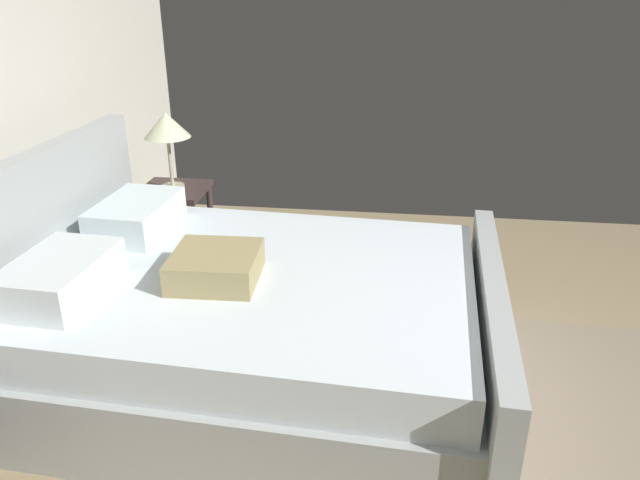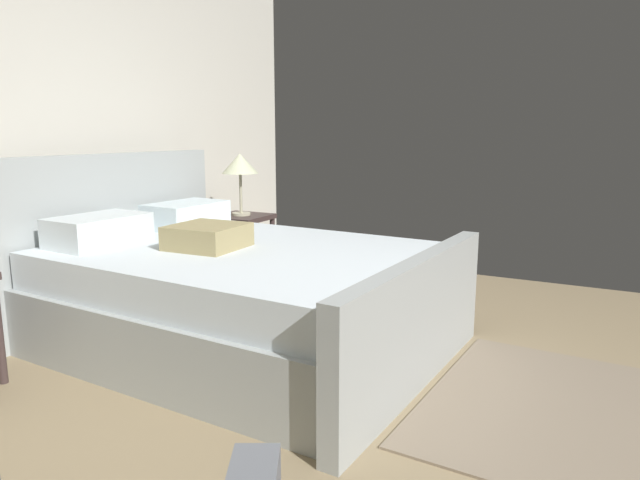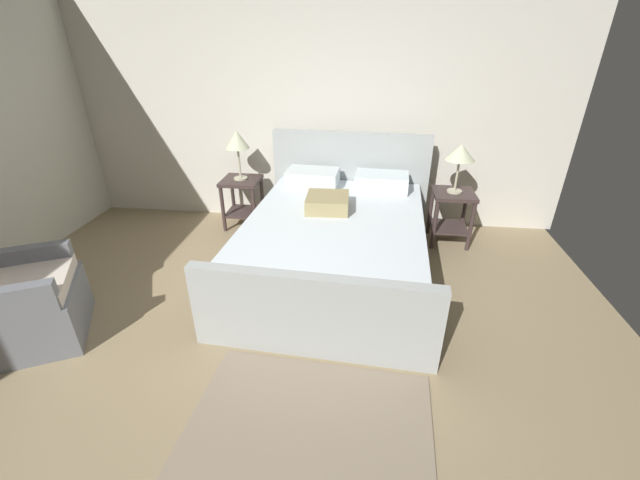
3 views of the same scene
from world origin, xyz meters
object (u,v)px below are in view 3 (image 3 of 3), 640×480
bed (336,240)px  nightstand_left (242,195)px  nightstand_right (451,209)px  armchair (16,302)px  table_lamp_right (461,154)px  table_lamp_left (237,141)px

bed → nightstand_left: size_ratio=4.09×
nightstand_right → armchair: 4.08m
table_lamp_right → armchair: table_lamp_right is taller
nightstand_left → table_lamp_left: bearing=126.9°
nightstand_right → nightstand_left: same height
bed → armchair: 2.63m
nightstand_right → table_lamp_left: size_ratio=1.06×
bed → armchair: size_ratio=2.50×
table_lamp_right → armchair: (-3.50, -2.09, -0.67)m
nightstand_right → armchair: armchair is taller
nightstand_right → table_lamp_left: 2.52m
table_lamp_right → table_lamp_left: (-2.43, 0.14, 0.03)m
bed → table_lamp_left: (-1.22, 0.94, 0.71)m
nightstand_right → table_lamp_right: 0.62m
nightstand_right → table_lamp_right: (0.00, 0.00, 0.62)m
bed → table_lamp_left: 1.69m
table_lamp_left → armchair: bearing=-115.6°
bed → table_lamp_right: 1.60m
nightstand_left → armchair: armchair is taller
table_lamp_right → nightstand_left: 2.51m
nightstand_right → table_lamp_right: table_lamp_right is taller
nightstand_right → table_lamp_right: bearing=63.4°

